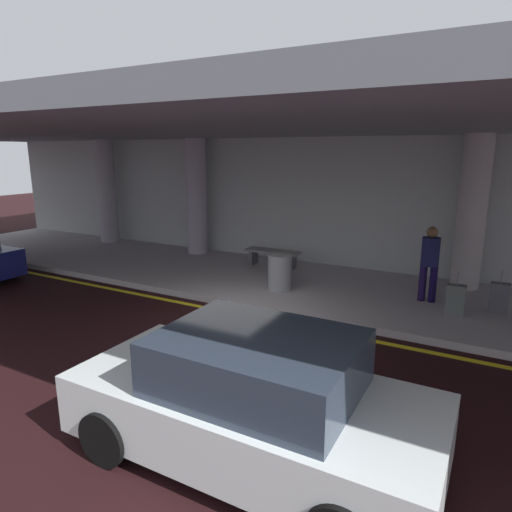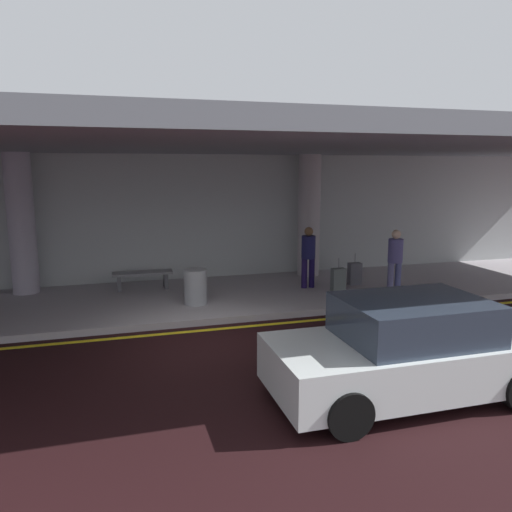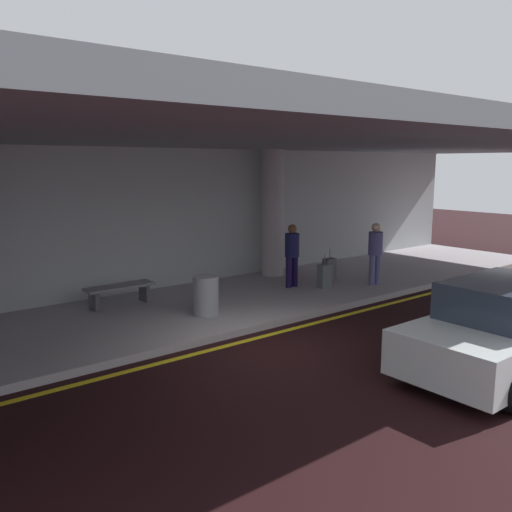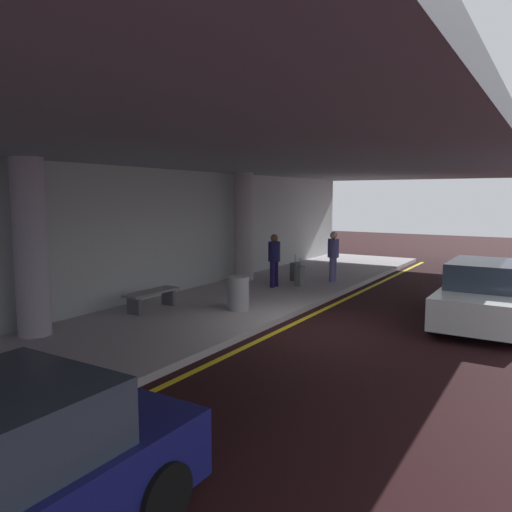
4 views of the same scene
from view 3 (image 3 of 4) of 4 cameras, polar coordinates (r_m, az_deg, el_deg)
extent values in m
plane|color=black|center=(10.02, 1.52, -10.01)|extent=(60.00, 60.00, 0.00)
cube|color=#A7A1A6|center=(12.41, -7.80, -5.81)|extent=(26.00, 4.20, 0.15)
cube|color=yellow|center=(10.54, -0.98, -8.98)|extent=(26.00, 0.14, 0.01)
cylinder|color=#ABA2A6|center=(15.63, 1.75, 4.59)|extent=(0.66, 0.66, 3.65)
cube|color=slate|center=(11.55, -6.95, 12.48)|extent=(28.00, 13.20, 0.30)
cube|color=#AAAFAF|center=(14.02, -12.72, 3.44)|extent=(26.00, 0.30, 3.80)
cube|color=white|center=(9.81, 24.94, -8.01)|extent=(4.10, 1.80, 0.70)
cube|color=#2D3847|center=(9.73, 25.48, -4.22)|extent=(2.10, 1.60, 0.60)
cylinder|color=black|center=(11.40, 24.08, -6.74)|extent=(0.64, 0.22, 0.64)
cylinder|color=black|center=(9.17, 16.15, -10.20)|extent=(0.64, 0.22, 0.64)
cylinder|color=slate|center=(14.78, 12.23, -1.48)|extent=(0.16, 0.16, 0.82)
cylinder|color=#52568F|center=(14.95, 12.77, -1.38)|extent=(0.16, 0.16, 0.82)
cylinder|color=#555090|center=(14.74, 12.61, 1.32)|extent=(0.38, 0.38, 0.62)
sphere|color=beige|center=(14.68, 12.67, 2.98)|extent=(0.24, 0.24, 0.24)
cylinder|color=#190E3C|center=(14.18, 3.51, -1.75)|extent=(0.16, 0.16, 0.82)
cylinder|color=#110A36|center=(14.32, 4.16, -1.64)|extent=(0.16, 0.16, 0.82)
cylinder|color=#151541|center=(14.12, 3.87, 1.17)|extent=(0.38, 0.38, 0.62)
sphere|color=brown|center=(14.07, 3.89, 2.90)|extent=(0.24, 0.24, 0.24)
cube|color=#56565E|center=(15.22, 7.80, -1.41)|extent=(0.36, 0.22, 0.62)
cylinder|color=slate|center=(15.14, 7.84, 0.26)|extent=(0.02, 0.02, 0.28)
cube|color=#575F5D|center=(14.28, 7.30, -2.13)|extent=(0.36, 0.22, 0.62)
cylinder|color=slate|center=(14.20, 7.34, -0.36)|extent=(0.02, 0.02, 0.28)
cube|color=slate|center=(12.76, -14.31, -3.16)|extent=(1.60, 0.50, 0.06)
cube|color=#4C4C51|center=(12.58, -16.84, -4.59)|extent=(0.10, 0.40, 0.42)
cube|color=#4C4C51|center=(13.07, -11.79, -3.84)|extent=(0.10, 0.40, 0.42)
cylinder|color=gray|center=(11.69, -5.36, -4.21)|extent=(0.56, 0.56, 0.85)
camera|label=1|loc=(10.67, 50.86, 6.24)|focal=31.37mm
camera|label=2|loc=(4.84, 76.91, 2.25)|focal=34.72mm
camera|label=4|loc=(4.84, -94.54, -5.25)|focal=34.66mm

